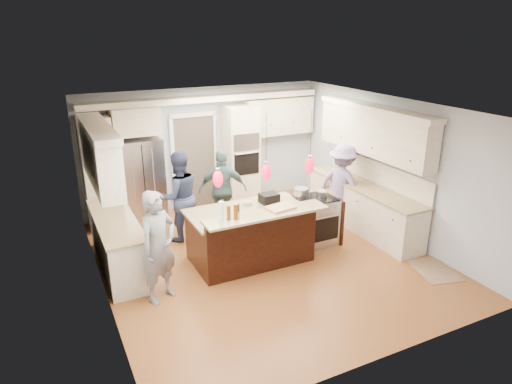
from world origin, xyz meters
The scene contains 23 objects.
ground_plane centered at (0.00, 0.00, 0.00)m, with size 6.00×6.00×0.00m, color #A2642C.
room_shell centered at (0.00, 0.00, 1.82)m, with size 5.54×6.04×2.72m.
refrigerator centered at (-1.55, 2.64, 0.90)m, with size 0.90×0.70×1.80m, color #B7B7BC.
oven_column centered at (0.75, 2.67, 1.15)m, with size 0.72×0.69×2.30m.
back_upper_cabinets centered at (-0.75, 2.76, 1.67)m, with size 5.30×0.61×2.54m.
right_counter_run centered at (2.44, 0.30, 1.06)m, with size 0.64×3.10×2.51m.
left_cabinets centered at (-2.44, 0.80, 1.06)m, with size 0.64×2.30×2.51m.
kitchen_island centered at (-0.25, 0.07, 0.49)m, with size 2.10×1.46×1.12m.
island_range centered at (1.16, 0.15, 0.46)m, with size 0.82×0.71×0.92m.
pendant_lights centered at (-0.25, -0.51, 1.80)m, with size 1.75×0.15×1.03m.
person_bar_end centered at (-1.99, -0.45, 0.87)m, with size 0.63×0.42×1.74m, color slate.
person_far_left centered at (-1.10, 1.44, 0.88)m, with size 0.86×0.67×1.76m, color #293351.
person_far_right centered at (-0.13, 1.60, 0.82)m, with size 0.96×0.40×1.64m, color #486562.
person_range_side centered at (2.19, 0.74, 0.85)m, with size 1.10×0.63×1.70m, color #8A7AA5.
floor_rug centered at (2.40, -1.67, 0.01)m, with size 0.61×0.89×0.01m, color #8C6B4C.
water_bottle centered at (-1.01, -0.50, 1.28)m, with size 0.07×0.07×0.31m, color silver.
beer_bottle_a centered at (-0.73, -0.50, 1.24)m, with size 0.06×0.06×0.24m, color #4D2E0D.
beer_bottle_b centered at (-0.90, -0.53, 1.24)m, with size 0.06×0.06×0.24m, color #4D2E0D.
beer_bottle_c centered at (-0.79, -0.56, 1.25)m, with size 0.06×0.06×0.25m, color #4D2E0D.
drink_can centered at (-0.75, -0.54, 1.18)m, with size 0.06×0.06×0.11m, color #B7B7BC.
cutting_board centered at (0.05, -0.47, 1.14)m, with size 0.44×0.32×0.03m, color tan.
pot_large centered at (0.94, 0.34, 1.00)m, with size 0.27×0.27×0.16m, color #B7B7BC.
pot_small centered at (1.29, 0.19, 0.97)m, with size 0.21×0.21×0.11m, color #B7B7BC.
Camera 1 is at (-3.36, -6.50, 3.91)m, focal length 32.00 mm.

